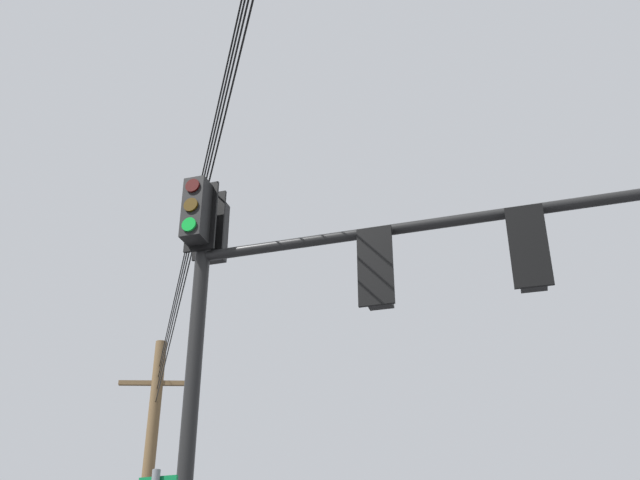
# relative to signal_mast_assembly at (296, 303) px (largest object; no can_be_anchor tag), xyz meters

# --- Properties ---
(signal_mast_assembly) EXTENTS (4.00, 5.57, 6.85)m
(signal_mast_assembly) POSITION_rel_signal_mast_assembly_xyz_m (0.00, 0.00, 0.00)
(signal_mast_assembly) COLOR black
(signal_mast_assembly) RESTS_ON ground
(overhead_wire_span) EXTENTS (24.52, 1.05, 1.44)m
(overhead_wire_span) POSITION_rel_signal_mast_assembly_xyz_m (0.35, -1.16, 2.55)
(overhead_wire_span) COLOR black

